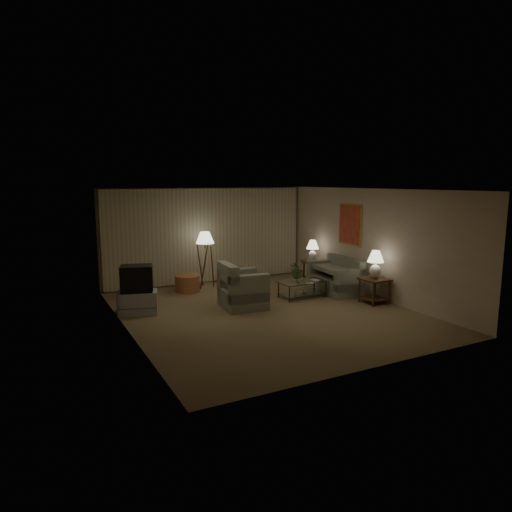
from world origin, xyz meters
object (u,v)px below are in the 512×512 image
(side_table_near, at_px, (374,286))
(armchair, at_px, (243,290))
(side_table_far, at_px, (312,268))
(floor_lamp, at_px, (205,258))
(ottoman, at_px, (187,283))
(sofa, at_px, (335,278))
(table_lamp_far, at_px, (313,249))
(coffee_table, at_px, (302,286))
(crt_tv, at_px, (137,278))
(vase, at_px, (297,279))
(table_lamp_near, at_px, (375,262))
(tv_cabinet, at_px, (138,302))

(side_table_near, bearing_deg, armchair, 159.31)
(side_table_far, height_order, floor_lamp, floor_lamp)
(side_table_near, distance_m, ottoman, 4.77)
(sofa, xyz_separation_m, side_table_near, (0.15, -1.35, 0.06))
(table_lamp_far, bearing_deg, coffee_table, -132.02)
(armchair, bearing_deg, table_lamp_far, -57.92)
(sofa, bearing_deg, table_lamp_far, 179.46)
(side_table_far, distance_m, ottoman, 3.61)
(crt_tv, bearing_deg, coffee_table, 9.31)
(coffee_table, height_order, vase, vase)
(side_table_near, xyz_separation_m, table_lamp_near, (-0.00, 0.00, 0.58))
(crt_tv, bearing_deg, side_table_near, -2.22)
(table_lamp_near, relative_size, coffee_table, 0.55)
(ottoman, bearing_deg, tv_cabinet, -138.67)
(armchair, distance_m, coffee_table, 1.73)
(armchair, height_order, ottoman, armchair)
(side_table_near, bearing_deg, floor_lamp, 131.20)
(floor_lamp, relative_size, vase, 10.70)
(sofa, height_order, ottoman, sofa)
(table_lamp_far, bearing_deg, side_table_far, 180.00)
(vase, bearing_deg, table_lamp_near, -42.45)
(side_table_near, relative_size, crt_tv, 0.77)
(crt_tv, distance_m, ottoman, 2.25)
(sofa, xyz_separation_m, table_lamp_far, (0.15, 1.25, 0.61))
(crt_tv, distance_m, vase, 3.88)
(armchair, relative_size, floor_lamp, 0.75)
(sofa, distance_m, side_table_near, 1.36)
(vase, bearing_deg, table_lamp_far, 44.65)
(sofa, bearing_deg, vase, -78.99)
(table_lamp_far, distance_m, coffee_table, 1.94)
(side_table_far, distance_m, coffee_table, 1.82)
(armchair, relative_size, side_table_far, 1.91)
(coffee_table, bearing_deg, floor_lamp, 129.29)
(table_lamp_far, xyz_separation_m, ottoman, (-3.56, 0.57, -0.75))
(table_lamp_far, distance_m, ottoman, 3.69)
(side_table_far, bearing_deg, floor_lamp, 165.13)
(coffee_table, relative_size, crt_tv, 1.56)
(side_table_near, distance_m, tv_cabinet, 5.48)
(armchair, bearing_deg, vase, -79.69)
(armchair, height_order, side_table_near, armchair)
(table_lamp_near, relative_size, floor_lamp, 0.44)
(armchair, xyz_separation_m, floor_lamp, (-0.03, 2.28, 0.39))
(sofa, height_order, table_lamp_near, table_lamp_near)
(crt_tv, bearing_deg, armchair, 0.82)
(coffee_table, distance_m, floor_lamp, 2.81)
(coffee_table, bearing_deg, ottoman, 140.75)
(coffee_table, relative_size, ottoman, 1.89)
(armchair, distance_m, crt_tv, 2.38)
(side_table_near, height_order, floor_lamp, floor_lamp)
(table_lamp_near, bearing_deg, table_lamp_far, 90.00)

